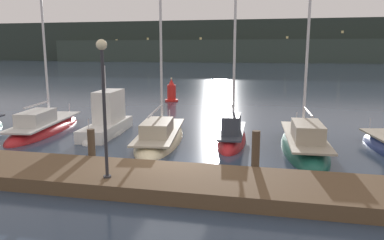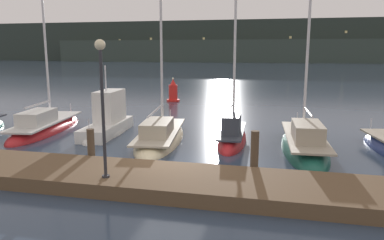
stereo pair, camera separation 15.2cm
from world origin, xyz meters
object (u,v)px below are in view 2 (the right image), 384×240
object	(u,v)px
sailboat_berth_7	(304,147)
sailboat_berth_3	(46,128)
sailboat_berth_5	(160,138)
motorboat_berth_4	(108,126)
sailboat_berth_6	(232,139)
dock_lamppost	(102,87)
channel_buoy	(173,92)

from	to	relation	value
sailboat_berth_7	sailboat_berth_3	bearing A→B (deg)	176.05
sailboat_berth_5	motorboat_berth_4	bearing A→B (deg)	165.84
motorboat_berth_4	sailboat_berth_6	size ratio (longest dim) A/B	0.66
sailboat_berth_6	motorboat_berth_4	bearing A→B (deg)	176.85
sailboat_berth_6	dock_lamppost	world-z (taller)	sailboat_berth_6
sailboat_berth_7	motorboat_berth_4	bearing A→B (deg)	173.91
sailboat_berth_5	sailboat_berth_3	bearing A→B (deg)	174.32
sailboat_berth_3	channel_buoy	xyz separation A→B (m)	(3.52, 13.04, 0.62)
sailboat_berth_7	dock_lamppost	world-z (taller)	sailboat_berth_7
sailboat_berth_3	sailboat_berth_7	xyz separation A→B (m)	(13.50, -0.93, -0.00)
sailboat_berth_5	sailboat_berth_6	distance (m)	3.49
motorboat_berth_4	dock_lamppost	world-z (taller)	dock_lamppost
channel_buoy	sailboat_berth_6	bearing A→B (deg)	-63.20
sailboat_berth_5	channel_buoy	size ratio (longest dim) A/B	4.39
sailboat_berth_6	sailboat_berth_3	bearing A→B (deg)	178.64
motorboat_berth_4	channel_buoy	distance (m)	12.93
motorboat_berth_4	channel_buoy	size ratio (longest dim) A/B	2.54
motorboat_berth_4	sailboat_berth_6	bearing A→B (deg)	-3.15
sailboat_berth_3	sailboat_berth_7	distance (m)	13.53
sailboat_berth_7	dock_lamppost	distance (m)	9.57
sailboat_berth_5	dock_lamppost	xyz separation A→B (m)	(0.39, -6.73, 3.13)
channel_buoy	dock_lamppost	size ratio (longest dim) A/B	0.48
sailboat_berth_6	channel_buoy	distance (m)	14.89
channel_buoy	dock_lamppost	bearing A→B (deg)	-79.91
sailboat_berth_5	sailboat_berth_7	world-z (taller)	sailboat_berth_7
sailboat_berth_3	motorboat_berth_4	size ratio (longest dim) A/B	2.25
sailboat_berth_6	dock_lamppost	bearing A→B (deg)	-113.20
sailboat_berth_5	sailboat_berth_7	size ratio (longest dim) A/B	0.83
motorboat_berth_4	dock_lamppost	bearing A→B (deg)	-64.82
sailboat_berth_7	dock_lamppost	bearing A→B (deg)	-134.37
sailboat_berth_3	motorboat_berth_4	distance (m)	3.64
sailboat_berth_3	sailboat_berth_5	xyz separation A→B (m)	(6.77, -0.67, -0.03)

